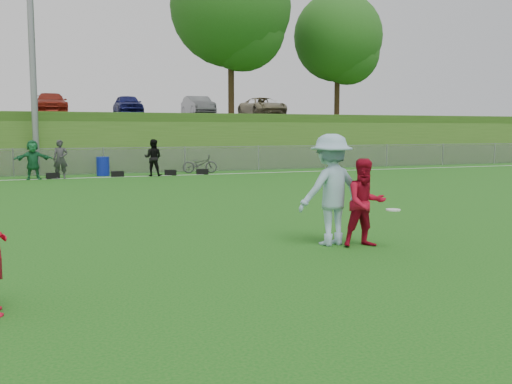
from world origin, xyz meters
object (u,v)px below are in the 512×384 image
player_blue (331,190)px  recycling_bin (103,166)px  frisbee (393,210)px  bicycle (200,164)px  player_red_center (365,203)px

player_blue → recycling_bin: (-2.19, 17.92, -0.59)m
frisbee → recycling_bin: (-3.06, 18.63, -0.26)m
recycling_bin → bicycle: size_ratio=0.52×
player_red_center → frisbee: (0.38, -0.33, -0.10)m
player_red_center → player_blue: 0.67m
recycling_bin → bicycle: bearing=0.0°
bicycle → frisbee: bearing=-177.4°
player_blue → frisbee: bearing=131.6°
player_blue → bicycle: (2.46, 17.92, -0.58)m
player_red_center → frisbee: bearing=-34.4°
player_blue → recycling_bin: player_blue is taller
player_blue → frisbee: 1.18m
frisbee → player_blue: bearing=140.6°
player_red_center → frisbee: size_ratio=6.20×
player_blue → bicycle: size_ratio=1.21×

